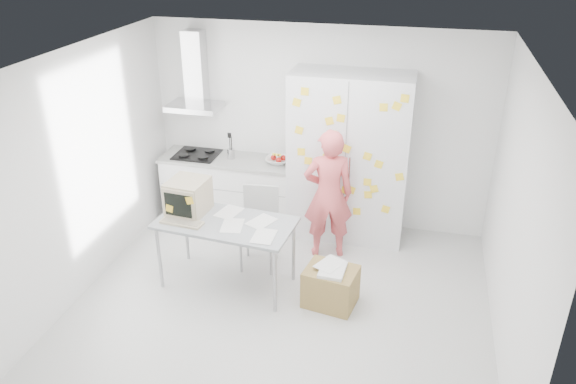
% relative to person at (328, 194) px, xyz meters
% --- Properties ---
extents(floor, '(4.50, 4.00, 0.02)m').
position_rel_person_xyz_m(floor, '(-0.30, -1.10, -0.85)').
color(floor, silver).
rests_on(floor, ground).
extents(walls, '(4.52, 4.01, 2.70)m').
position_rel_person_xyz_m(walls, '(-0.30, -0.38, 0.51)').
color(walls, white).
rests_on(walls, ground).
extents(ceiling, '(4.50, 4.00, 0.02)m').
position_rel_person_xyz_m(ceiling, '(-0.30, -1.10, 1.86)').
color(ceiling, white).
rests_on(ceiling, walls).
extents(counter_run, '(1.84, 0.63, 1.28)m').
position_rel_person_xyz_m(counter_run, '(-1.50, 0.60, -0.36)').
color(counter_run, white).
rests_on(counter_run, ground).
extents(range_hood, '(0.70, 0.48, 1.01)m').
position_rel_person_xyz_m(range_hood, '(-1.95, 0.74, 1.12)').
color(range_hood, silver).
rests_on(range_hood, walls).
extents(tall_cabinet, '(1.50, 0.68, 2.20)m').
position_rel_person_xyz_m(tall_cabinet, '(0.15, 0.57, 0.26)').
color(tall_cabinet, silver).
rests_on(tall_cabinet, ground).
extents(person, '(0.70, 0.56, 1.67)m').
position_rel_person_xyz_m(person, '(0.00, 0.00, 0.00)').
color(person, '#E1575B').
rests_on(person, ground).
extents(desk, '(1.59, 0.90, 1.22)m').
position_rel_person_xyz_m(desk, '(-1.30, -0.85, 0.09)').
color(desk, gray).
rests_on(desk, ground).
extents(chair, '(0.49, 0.49, 0.99)m').
position_rel_person_xyz_m(chair, '(-0.76, -0.39, -0.27)').
color(chair, '#A8A8A5').
rests_on(chair, ground).
extents(cardboard_box, '(0.61, 0.52, 0.48)m').
position_rel_person_xyz_m(cardboard_box, '(0.23, -1.01, -0.61)').
color(cardboard_box, olive).
rests_on(cardboard_box, ground).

